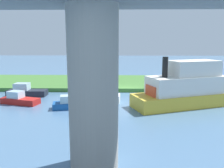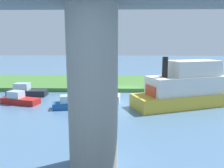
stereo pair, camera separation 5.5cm
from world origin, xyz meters
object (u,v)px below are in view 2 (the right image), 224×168
Objects in this scene: houseboat_blue at (19,99)px; pontoon_yellow at (26,91)px; skiff_small at (94,96)px; marker_buoy at (76,130)px; riverboat_paddlewheel at (184,88)px; person_on_bank at (164,82)px; motorboat_white at (72,104)px; bridge_pylon at (93,90)px; mooring_post at (85,82)px.

houseboat_blue is 3.63m from pontoon_yellow.
marker_buoy is at bearing 87.51° from skiff_small.
person_on_bank is at bearing -85.12° from riverboat_paddlewheel.
motorboat_white is (11.03, 1.13, -1.38)m from riverboat_paddlewheel.
pontoon_yellow is 9.09× the size of marker_buoy.
riverboat_paddlewheel reaches higher than houseboat_blue.
bridge_pylon reaches higher than motorboat_white.
pontoon_yellow is at bearing -38.16° from motorboat_white.
mooring_post reaches higher than houseboat_blue.
skiff_small reaches higher than pontoon_yellow.
marker_buoy is (-1.52, 15.37, -0.74)m from mooring_post.
bridge_pylon reaches higher than riverboat_paddlewheel.
bridge_pylon is at bearing 107.03° from motorboat_white.
motorboat_white is 6.45m from marker_buoy.
bridge_pylon is at bearing 69.08° from person_on_bank.
bridge_pylon reaches higher than mooring_post.
bridge_pylon reaches higher than person_on_bank.
riverboat_paddlewheel is 11.17m from motorboat_white.
marker_buoy is (-7.32, 7.79, -0.22)m from houseboat_blue.
person_on_bank reaches higher than pontoon_yellow.
bridge_pylon is 20.12m from mooring_post.
mooring_post is 9.55m from houseboat_blue.
mooring_post is 7.64m from pontoon_yellow.
bridge_pylon is 8.25× the size of mooring_post.
houseboat_blue is (5.79, 7.58, -0.52)m from mooring_post.
skiff_small is 1.15× the size of pontoon_yellow.
riverboat_paddlewheel is 12.14m from marker_buoy.
person_on_bank is at bearing -121.38° from marker_buoy.
motorboat_white is at bearing 5.87° from riverboat_paddlewheel.
bridge_pylon is 16.08× the size of marker_buoy.
riverboat_paddlewheel is 9.30m from skiff_small.
houseboat_blue reaches higher than motorboat_white.
marker_buoy is (1.69, -4.26, -3.77)m from bridge_pylon.
person_on_bank is 2.78× the size of marker_buoy.
bridge_pylon is at bearing 126.76° from houseboat_blue.
mooring_post is 1.95× the size of marker_buoy.
person_on_bank is 0.27× the size of skiff_small.
skiff_small is at bearing 106.29° from mooring_post.
pontoon_yellow is 8.24m from motorboat_white.
mooring_post is (3.21, -19.63, -3.03)m from bridge_pylon.
houseboat_blue is at bearing 7.72° from skiff_small.
mooring_post reaches higher than marker_buoy.
pontoon_yellow is at bearing -16.67° from skiff_small.
bridge_pylon is at bearing 95.68° from skiff_small.
person_on_bank reaches higher than skiff_small.
riverboat_paddlewheel reaches higher than motorboat_white.
motorboat_white is (-6.48, 5.09, -0.08)m from pontoon_yellow.
riverboat_paddlewheel is 17.99m from pontoon_yellow.
riverboat_paddlewheel is (-7.80, -11.65, -2.18)m from bridge_pylon.
bridge_pylon is at bearing 111.62° from marker_buoy.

